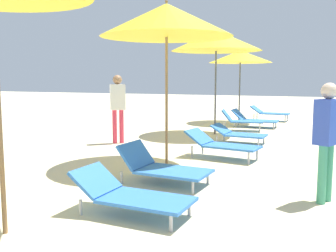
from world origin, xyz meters
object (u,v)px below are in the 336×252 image
at_px(lounger_fourth_shoreside, 222,144).
at_px(lounger_fourth_inland, 162,167).
at_px(lounger_fifth_shoreside, 241,120).
at_px(lounger_farthest_inland, 254,119).
at_px(lounger_third_shoreside, 131,194).
at_px(umbrella_farthest, 240,57).
at_px(lounger_fifth_inland, 239,133).
at_px(lounger_farthest_shoreside, 269,113).
at_px(person_walking_far, 327,131).
at_px(umbrella_fourth, 167,20).
at_px(umbrella_fifth, 216,41).
at_px(person_walking_near, 118,102).

bearing_deg(lounger_fourth_shoreside, lounger_fourth_inland, -91.35).
relative_size(lounger_fifth_shoreside, lounger_farthest_inland, 0.91).
xyz_separation_m(lounger_third_shoreside, umbrella_farthest, (-0.99, 9.98, 2.12)).
relative_size(lounger_fourth_shoreside, lounger_fifth_inland, 1.14).
xyz_separation_m(lounger_farthest_shoreside, person_walking_far, (2.14, -9.57, 0.61)).
distance_m(lounger_fifth_shoreside, person_walking_far, 6.89).
xyz_separation_m(lounger_fourth_inland, lounger_fifth_shoreside, (-0.21, 6.39, 0.07)).
height_order(lounger_fifth_inland, lounger_farthest_shoreside, lounger_farthest_shoreside).
bearing_deg(lounger_farthest_inland, umbrella_fourth, -94.49).
xyz_separation_m(umbrella_fifth, lounger_fifth_shoreside, (0.52, 1.05, -2.32)).
height_order(lounger_farthest_inland, person_walking_far, person_walking_far).
distance_m(lounger_third_shoreside, lounger_farthest_shoreside, 10.97).
bearing_deg(lounger_fourth_shoreside, lounger_third_shoreside, -84.25).
distance_m(umbrella_fifth, person_walking_near, 3.41).
bearing_deg(lounger_fifth_shoreside, lounger_fourth_inland, -97.33).
bearing_deg(lounger_third_shoreside, lounger_fourth_shoreside, 89.42).
xyz_separation_m(lounger_farthest_shoreside, lounger_farthest_inland, (-0.18, -2.14, -0.05)).
distance_m(lounger_fourth_inland, person_walking_far, 2.40).
bearing_deg(lounger_third_shoreside, umbrella_fifth, 99.47).
bearing_deg(person_walking_near, lounger_fourth_shoreside, -143.26).
bearing_deg(person_walking_far, umbrella_fourth, -179.48).
height_order(umbrella_fourth, lounger_farthest_inland, umbrella_fourth).
distance_m(lounger_fifth_inland, lounger_farthest_shoreside, 5.49).
bearing_deg(umbrella_farthest, person_walking_far, -70.30).
bearing_deg(umbrella_fourth, person_walking_near, 140.38).
xyz_separation_m(lounger_third_shoreside, umbrella_fifth, (-0.95, 6.74, 2.40)).
height_order(lounger_fourth_inland, lounger_farthest_shoreside, lounger_fourth_inland).
distance_m(lounger_fifth_inland, person_walking_near, 3.09).
distance_m(umbrella_fifth, lounger_fifth_inland, 2.88).
distance_m(lounger_fourth_shoreside, umbrella_farthest, 6.85).
xyz_separation_m(umbrella_fifth, person_walking_near, (-1.78, -2.41, -1.63)).
relative_size(lounger_third_shoreside, umbrella_fifth, 0.48).
relative_size(lounger_third_shoreside, lounger_fourth_inland, 1.03).
relative_size(umbrella_fourth, umbrella_fifth, 1.00).
height_order(lounger_fifth_inland, umbrella_farthest, umbrella_farthest).
bearing_deg(lounger_farthest_inland, lounger_fifth_inland, -85.92).
bearing_deg(lounger_farthest_shoreside, umbrella_fifth, -99.44).
height_order(lounger_fourth_shoreside, person_walking_far, person_walking_far).
xyz_separation_m(umbrella_fourth, person_walking_far, (2.77, -1.24, -1.71)).
height_order(umbrella_fourth, lounger_fifth_inland, umbrella_fourth).
xyz_separation_m(lounger_third_shoreside, lounger_fourth_inland, (-0.22, 1.40, 0.01)).
distance_m(umbrella_fourth, lounger_fourth_inland, 2.72).
relative_size(lounger_fourth_shoreside, lounger_farthest_shoreside, 1.06).
bearing_deg(lounger_fifth_shoreside, umbrella_fifth, -125.55).
bearing_deg(lounger_fourth_shoreside, umbrella_fifth, 116.36).
distance_m(lounger_fourth_shoreside, umbrella_fifth, 4.11).
bearing_deg(lounger_farthest_inland, lounger_third_shoreside, -88.77).
height_order(lounger_farthest_shoreside, lounger_farthest_inland, lounger_farthest_inland).
height_order(umbrella_fourth, umbrella_farthest, umbrella_fourth).
bearing_deg(person_walking_far, lounger_fourth_shoreside, 156.99).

